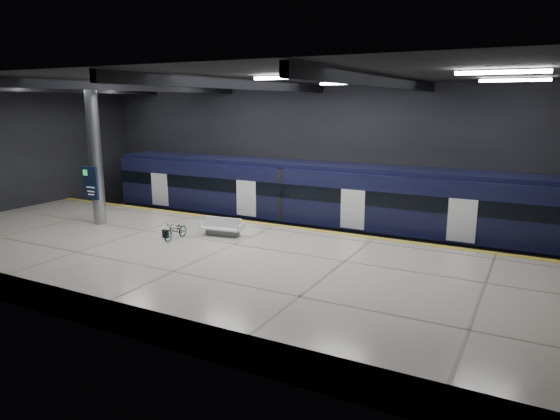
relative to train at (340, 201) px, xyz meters
The scene contains 10 objects.
ground 6.28m from the train, 112.13° to the right, with size 30.00×30.00×0.00m, color black.
room_shell 6.97m from the train, 112.15° to the right, with size 30.10×16.10×8.05m.
platform 8.44m from the train, 105.61° to the right, with size 30.00×11.00×1.10m, color beige.
safety_strip 3.67m from the train, 129.14° to the right, with size 30.00×0.40×0.01m, color gold.
rails 2.99m from the train, behind, with size 30.00×1.52×0.16m.
train is the anchor object (origin of this frame).
bench 6.62m from the train, 121.92° to the right, with size 2.03×1.07×0.85m.
bicycle 8.65m from the train, 125.14° to the right, with size 0.52×1.49×0.78m, color #99999E.
pannier_bag 9.02m from the train, 128.27° to the right, with size 0.30×0.18×0.35m, color black.
info_column 12.37m from the train, 147.49° to the right, with size 0.90×0.78×6.90m.
Camera 1 is at (11.32, -18.23, 7.02)m, focal length 32.00 mm.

